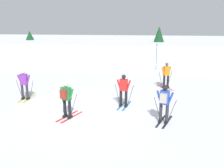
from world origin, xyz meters
TOP-DOWN VIEW (x-y plane):
  - ground_plane at (0.00, 0.00)m, footprint 120.00×120.00m
  - far_snow_ridge at (0.00, 18.04)m, footprint 80.00×9.20m
  - skier_red at (1.94, 0.65)m, footprint 0.99×1.64m
  - skier_orange at (4.45, 4.59)m, footprint 1.04×1.60m
  - skier_blue at (3.83, -1.27)m, footprint 0.95×1.63m
  - skier_green at (-0.51, -1.20)m, footprint 0.96×1.62m
  - skier_purple at (-3.65, 1.23)m, footprint 1.00×1.61m
  - trail_marker_pole at (4.16, 11.05)m, footprint 0.06×0.06m
  - conifer_far_left at (-11.38, 19.54)m, footprint 2.05×2.05m
  - conifer_far_right at (4.81, 18.67)m, footprint 2.05×2.05m

SIDE VIEW (x-z plane):
  - ground_plane at x=0.00m, z-range 0.00..0.00m
  - far_snow_ridge at x=0.00m, z-range 0.00..1.81m
  - skier_purple at x=-3.65m, z-range 0.06..1.77m
  - skier_orange at x=4.45m, z-range 0.06..1.77m
  - skier_red at x=1.94m, z-range 0.06..1.77m
  - skier_blue at x=3.83m, z-range 0.10..1.81m
  - skier_green at x=-0.51m, z-range 0.10..1.81m
  - trail_marker_pole at x=4.16m, z-range 0.00..2.33m
  - conifer_far_left at x=-11.38m, z-range 0.36..3.30m
  - conifer_far_right at x=4.81m, z-range 0.27..3.88m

